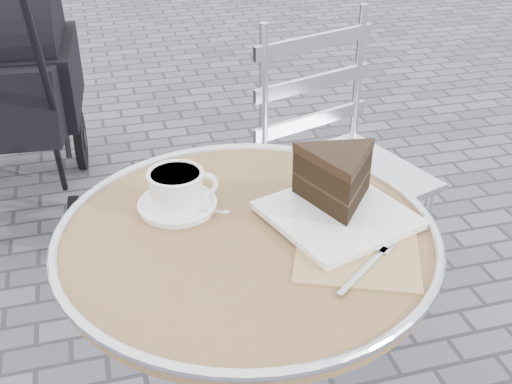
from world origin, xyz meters
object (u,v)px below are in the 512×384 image
object	(u,v)px
cafe_table	(248,300)
baby_stroller	(13,97)
cake_plate_set	(338,186)
bistro_chair	(327,136)
cappuccino_set	(178,192)

from	to	relation	value
cafe_table	baby_stroller	bearing A→B (deg)	109.30
baby_stroller	cake_plate_set	bearing A→B (deg)	-59.85
cafe_table	bistro_chair	distance (m)	0.78
cake_plate_set	baby_stroller	size ratio (longest dim) A/B	0.40
cappuccino_set	bistro_chair	size ratio (longest dim) A/B	0.18
bistro_chair	baby_stroller	size ratio (longest dim) A/B	0.92
cappuccino_set	baby_stroller	world-z (taller)	baby_stroller
cake_plate_set	cappuccino_set	bearing A→B (deg)	143.56
cappuccino_set	baby_stroller	distance (m)	1.51
cafe_table	cake_plate_set	distance (m)	0.29
cake_plate_set	bistro_chair	size ratio (longest dim) A/B	0.44
cafe_table	bistro_chair	world-z (taller)	bistro_chair
cafe_table	cappuccino_set	bearing A→B (deg)	131.89
bistro_chair	cake_plate_set	bearing A→B (deg)	-127.57
cappuccino_set	cake_plate_set	xyz separation A→B (m)	(0.29, -0.10, 0.02)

